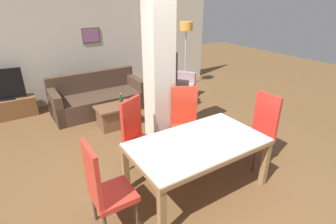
# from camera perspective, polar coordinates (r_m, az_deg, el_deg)

# --- Properties ---
(ground_plane) EXTENTS (18.00, 18.00, 0.00)m
(ground_plane) POSITION_cam_1_polar(r_m,az_deg,el_deg) (3.94, 5.98, -15.84)
(ground_plane) COLOR brown
(back_wall) EXTENTS (7.20, 0.09, 2.70)m
(back_wall) POSITION_cam_1_polar(r_m,az_deg,el_deg) (7.03, -16.66, 13.70)
(back_wall) COLOR beige
(back_wall) RESTS_ON ground_plane
(divider_pillar) EXTENTS (0.41, 0.38, 2.70)m
(divider_pillar) POSITION_cam_1_polar(r_m,az_deg,el_deg) (4.39, -1.93, 8.67)
(divider_pillar) COLOR beige
(divider_pillar) RESTS_ON ground_plane
(dining_table) EXTENTS (1.81, 1.04, 0.75)m
(dining_table) POSITION_cam_1_polar(r_m,az_deg,el_deg) (3.58, 6.41, -8.29)
(dining_table) COLOR #977147
(dining_table) RESTS_ON ground_plane
(dining_chair_head_right) EXTENTS (0.46, 0.46, 1.14)m
(dining_chair_head_right) POSITION_cam_1_polar(r_m,az_deg,el_deg) (4.41, 19.40, -3.28)
(dining_chair_head_right) COLOR red
(dining_chair_head_right) RESTS_ON ground_plane
(dining_chair_far_left) EXTENTS (0.62, 0.62, 1.14)m
(dining_chair_far_left) POSITION_cam_1_polar(r_m,az_deg,el_deg) (4.02, -6.58, -4.73)
(dining_chair_far_left) COLOR red
(dining_chair_far_left) RESTS_ON ground_plane
(dining_chair_far_right) EXTENTS (0.62, 0.62, 1.14)m
(dining_chair_far_right) POSITION_cam_1_polar(r_m,az_deg,el_deg) (4.45, 3.72, -1.60)
(dining_chair_far_right) COLOR red
(dining_chair_far_right) RESTS_ON ground_plane
(dining_chair_head_left) EXTENTS (0.46, 0.46, 1.14)m
(dining_chair_head_left) POSITION_cam_1_polar(r_m,az_deg,el_deg) (3.08, -13.71, -15.59)
(dining_chair_head_left) COLOR red
(dining_chair_head_left) RESTS_ON ground_plane
(sofa) EXTENTS (2.06, 0.94, 0.87)m
(sofa) POSITION_cam_1_polar(r_m,az_deg,el_deg) (6.35, -14.99, 2.81)
(sofa) COLOR #4A3528
(sofa) RESTS_ON ground_plane
(armchair) EXTENTS (1.22, 1.21, 0.88)m
(armchair) POSITION_cam_1_polar(r_m,az_deg,el_deg) (6.78, 1.29, 5.12)
(armchair) COLOR #A2888A
(armchair) RESTS_ON ground_plane
(coffee_table) EXTENTS (0.76, 0.50, 0.46)m
(coffee_table) POSITION_cam_1_polar(r_m,az_deg,el_deg) (5.51, -11.36, -0.85)
(coffee_table) COLOR brown
(coffee_table) RESTS_ON ground_plane
(bottle) EXTENTS (0.07, 0.07, 0.28)m
(bottle) POSITION_cam_1_polar(r_m,az_deg,el_deg) (5.34, -10.16, 2.28)
(bottle) COLOR #194C23
(bottle) RESTS_ON coffee_table
(tv_stand) EXTENTS (1.10, 0.40, 0.43)m
(tv_stand) POSITION_cam_1_polar(r_m,az_deg,el_deg) (6.78, -31.30, 0.67)
(tv_stand) COLOR brown
(tv_stand) RESTS_ON ground_plane
(tv_screen) EXTENTS (0.81, 0.24, 0.67)m
(tv_screen) POSITION_cam_1_polar(r_m,az_deg,el_deg) (6.62, -32.31, 4.99)
(tv_screen) COLOR black
(tv_screen) RESTS_ON tv_stand
(floor_lamp) EXTENTS (0.35, 0.35, 1.84)m
(floor_lamp) POSITION_cam_1_polar(r_m,az_deg,el_deg) (7.52, 3.95, 16.88)
(floor_lamp) COLOR #B7B7BC
(floor_lamp) RESTS_ON ground_plane
(standing_person) EXTENTS (0.24, 0.39, 1.65)m
(standing_person) POSITION_cam_1_polar(r_m,az_deg,el_deg) (5.74, 0.14, 8.31)
(standing_person) COLOR #2B4E5E
(standing_person) RESTS_ON ground_plane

